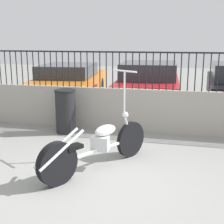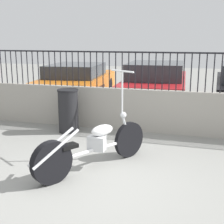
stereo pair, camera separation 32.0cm
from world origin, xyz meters
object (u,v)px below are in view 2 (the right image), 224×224
(trash_bin, at_px, (68,111))
(car_red, at_px, (156,84))
(car_orange, at_px, (77,82))
(motorcycle_white, at_px, (88,148))

(trash_bin, height_order, car_red, car_red)
(car_orange, bearing_deg, trash_bin, -166.73)
(motorcycle_white, xyz_separation_m, car_orange, (-2.49, 5.46, 0.27))
(motorcycle_white, bearing_deg, trash_bin, 63.67)
(car_orange, distance_m, car_red, 2.73)
(trash_bin, relative_size, car_orange, 0.21)
(motorcycle_white, bearing_deg, car_orange, 55.71)
(car_orange, xyz_separation_m, car_red, (2.73, -0.14, 0.04))
(car_red, bearing_deg, motorcycle_white, 173.81)
(car_orange, relative_size, car_red, 1.01)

